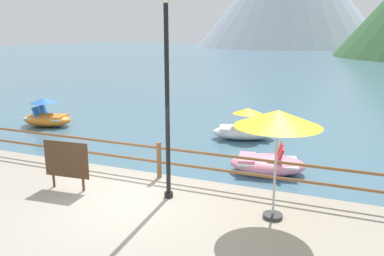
{
  "coord_description": "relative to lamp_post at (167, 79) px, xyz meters",
  "views": [
    {
      "loc": [
        4.4,
        -7.0,
        4.07
      ],
      "look_at": [
        -0.49,
        5.0,
        0.9
      ],
      "focal_mm": 36.56,
      "sensor_mm": 36.0,
      "label": 1
    }
  ],
  "objects": [
    {
      "name": "ground_plane",
      "position": [
        -0.76,
        39.49,
        -3.1
      ],
      "size": [
        200.0,
        200.0,
        0.0
      ],
      "primitive_type": "plane",
      "color": "#477084"
    },
    {
      "name": "dock_railing",
      "position": [
        -0.76,
        1.04,
        -2.12
      ],
      "size": [
        23.92,
        0.12,
        0.95
      ],
      "color": "brown",
      "rests_on": "promenade_dock"
    },
    {
      "name": "lamp_post",
      "position": [
        0.0,
        0.0,
        0.0
      ],
      "size": [
        0.28,
        0.28,
        4.53
      ],
      "color": "black",
      "rests_on": "promenade_dock"
    },
    {
      "name": "sign_board",
      "position": [
        -2.44,
        -0.48,
        -1.97
      ],
      "size": [
        1.18,
        0.14,
        1.19
      ],
      "color": "beige",
      "rests_on": "promenade_dock"
    },
    {
      "name": "beach_umbrella",
      "position": [
        2.41,
        -0.13,
        -0.66
      ],
      "size": [
        1.7,
        1.7,
        2.24
      ],
      "color": "#B2B2B7",
      "rests_on": "promenade_dock"
    },
    {
      "name": "pedal_boat_1",
      "position": [
        1.55,
        3.55,
        -2.83
      ],
      "size": [
        2.44,
        1.78,
        0.86
      ],
      "color": "pink",
      "rests_on": "ground"
    },
    {
      "name": "pedal_boat_2",
      "position": [
        -8.79,
        5.83,
        -2.68
      ],
      "size": [
        2.41,
        1.6,
        1.26
      ],
      "color": "orange",
      "rests_on": "ground"
    },
    {
      "name": "pedal_boat_3",
      "position": [
        -0.06,
        7.0,
        -2.7
      ],
      "size": [
        2.71,
        1.93,
        1.24
      ],
      "color": "white",
      "rests_on": "ground"
    }
  ]
}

